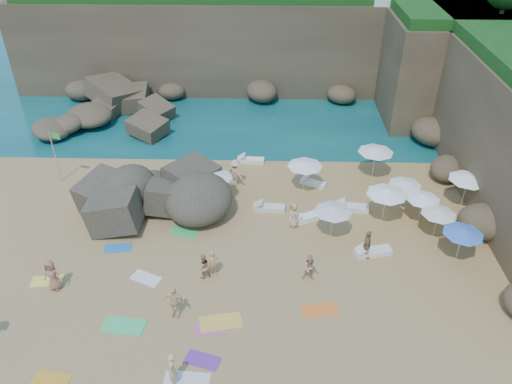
{
  "coord_description": "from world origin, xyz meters",
  "views": [
    {
      "loc": [
        2.66,
        -20.73,
        17.89
      ],
      "look_at": [
        2.0,
        3.0,
        2.0
      ],
      "focal_mm": 35.0,
      "sensor_mm": 36.0,
      "label": 1
    }
  ],
  "objects_px": {
    "person_stand_2": "(235,173)",
    "person_stand_6": "(172,370)",
    "person_stand_4": "(294,215)",
    "parasol_0": "(216,175)",
    "person_stand_3": "(367,244)",
    "flag_pole": "(56,150)",
    "lounger_0": "(269,208)",
    "rock_outcrop": "(155,216)",
    "person_stand_1": "(203,266)",
    "parasol_2": "(376,150)",
    "parasol_1": "(305,164)",
    "person_stand_5": "(180,179)"
  },
  "relations": [
    {
      "from": "parasol_2",
      "to": "person_stand_2",
      "type": "relative_size",
      "value": 1.26
    },
    {
      "from": "person_stand_6",
      "to": "person_stand_4",
      "type": "bearing_deg",
      "value": 151.58
    },
    {
      "from": "parasol_1",
      "to": "person_stand_6",
      "type": "bearing_deg",
      "value": -112.6
    },
    {
      "from": "person_stand_2",
      "to": "person_stand_1",
      "type": "bearing_deg",
      "value": 126.09
    },
    {
      "from": "person_stand_6",
      "to": "person_stand_5",
      "type": "bearing_deg",
      "value": -174.6
    },
    {
      "from": "flag_pole",
      "to": "person_stand_6",
      "type": "distance_m",
      "value": 18.15
    },
    {
      "from": "lounger_0",
      "to": "person_stand_4",
      "type": "bearing_deg",
      "value": -45.38
    },
    {
      "from": "parasol_0",
      "to": "flag_pole",
      "type": "bearing_deg",
      "value": 169.59
    },
    {
      "from": "person_stand_1",
      "to": "parasol_1",
      "type": "bearing_deg",
      "value": -151.47
    },
    {
      "from": "lounger_0",
      "to": "person_stand_4",
      "type": "relative_size",
      "value": 1.19
    },
    {
      "from": "person_stand_2",
      "to": "person_stand_6",
      "type": "bearing_deg",
      "value": 127.08
    },
    {
      "from": "parasol_1",
      "to": "person_stand_1",
      "type": "bearing_deg",
      "value": -123.7
    },
    {
      "from": "parasol_2",
      "to": "person_stand_1",
      "type": "distance_m",
      "value": 14.46
    },
    {
      "from": "rock_outcrop",
      "to": "person_stand_4",
      "type": "distance_m",
      "value": 8.35
    },
    {
      "from": "person_stand_1",
      "to": "person_stand_4",
      "type": "relative_size",
      "value": 0.9
    },
    {
      "from": "person_stand_2",
      "to": "person_stand_4",
      "type": "height_order",
      "value": "person_stand_2"
    },
    {
      "from": "person_stand_1",
      "to": "person_stand_3",
      "type": "relative_size",
      "value": 0.84
    },
    {
      "from": "person_stand_3",
      "to": "person_stand_5",
      "type": "xyz_separation_m",
      "value": [
        -10.95,
        6.19,
        0.04
      ]
    },
    {
      "from": "flag_pole",
      "to": "person_stand_3",
      "type": "xyz_separation_m",
      "value": [
        18.97,
        -7.08,
        -1.48
      ]
    },
    {
      "from": "parasol_2",
      "to": "lounger_0",
      "type": "distance_m",
      "value": 8.29
    },
    {
      "from": "parasol_0",
      "to": "person_stand_3",
      "type": "distance_m",
      "value": 10.01
    },
    {
      "from": "lounger_0",
      "to": "person_stand_2",
      "type": "xyz_separation_m",
      "value": [
        -2.22,
        2.75,
        0.79
      ]
    },
    {
      "from": "flag_pole",
      "to": "parasol_2",
      "type": "xyz_separation_m",
      "value": [
        20.7,
        1.22,
        -0.3
      ]
    },
    {
      "from": "flag_pole",
      "to": "parasol_1",
      "type": "distance_m",
      "value": 15.99
    },
    {
      "from": "person_stand_1",
      "to": "flag_pole",
      "type": "bearing_deg",
      "value": -68.14
    },
    {
      "from": "lounger_0",
      "to": "person_stand_5",
      "type": "bearing_deg",
      "value": 164.01
    },
    {
      "from": "person_stand_1",
      "to": "lounger_0",
      "type": "bearing_deg",
      "value": -146.75
    },
    {
      "from": "flag_pole",
      "to": "parasol_0",
      "type": "distance_m",
      "value": 10.64
    },
    {
      "from": "flag_pole",
      "to": "parasol_1",
      "type": "bearing_deg",
      "value": -2.06
    },
    {
      "from": "flag_pole",
      "to": "lounger_0",
      "type": "xyz_separation_m",
      "value": [
        13.76,
        -2.88,
        -2.2
      ]
    },
    {
      "from": "flag_pole",
      "to": "person_stand_4",
      "type": "distance_m",
      "value": 15.89
    },
    {
      "from": "rock_outcrop",
      "to": "person_stand_3",
      "type": "relative_size",
      "value": 3.95
    },
    {
      "from": "person_stand_1",
      "to": "person_stand_2",
      "type": "bearing_deg",
      "value": -124.94
    },
    {
      "from": "person_stand_3",
      "to": "person_stand_4",
      "type": "relative_size",
      "value": 1.08
    },
    {
      "from": "person_stand_4",
      "to": "person_stand_5",
      "type": "relative_size",
      "value": 0.89
    },
    {
      "from": "person_stand_1",
      "to": "person_stand_2",
      "type": "height_order",
      "value": "person_stand_2"
    },
    {
      "from": "lounger_0",
      "to": "person_stand_3",
      "type": "bearing_deg",
      "value": -35.63
    },
    {
      "from": "parasol_2",
      "to": "person_stand_2",
      "type": "distance_m",
      "value": 9.33
    },
    {
      "from": "flag_pole",
      "to": "person_stand_2",
      "type": "height_order",
      "value": "flag_pole"
    },
    {
      "from": "lounger_0",
      "to": "parasol_0",
      "type": "bearing_deg",
      "value": 166.94
    },
    {
      "from": "person_stand_5",
      "to": "person_stand_6",
      "type": "distance_m",
      "value": 14.37
    },
    {
      "from": "person_stand_5",
      "to": "flag_pole",
      "type": "bearing_deg",
      "value": 163.63
    },
    {
      "from": "rock_outcrop",
      "to": "person_stand_3",
      "type": "xyz_separation_m",
      "value": [
        12.08,
        -3.36,
        0.86
      ]
    },
    {
      "from": "lounger_0",
      "to": "person_stand_4",
      "type": "distance_m",
      "value": 2.23
    },
    {
      "from": "rock_outcrop",
      "to": "person_stand_2",
      "type": "xyz_separation_m",
      "value": [
        4.65,
        3.58,
        0.93
      ]
    },
    {
      "from": "flag_pole",
      "to": "person_stand_1",
      "type": "distance_m",
      "value": 13.8
    },
    {
      "from": "person_stand_2",
      "to": "person_stand_6",
      "type": "xyz_separation_m",
      "value": [
        -1.63,
        -15.0,
        -0.07
      ]
    },
    {
      "from": "parasol_2",
      "to": "person_stand_3",
      "type": "distance_m",
      "value": 8.56
    },
    {
      "from": "rock_outcrop",
      "to": "flag_pole",
      "type": "height_order",
      "value": "flag_pole"
    },
    {
      "from": "parasol_0",
      "to": "lounger_0",
      "type": "bearing_deg",
      "value": -16.26
    }
  ]
}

